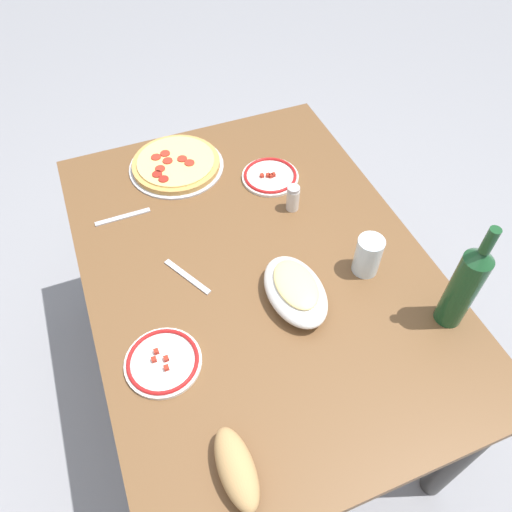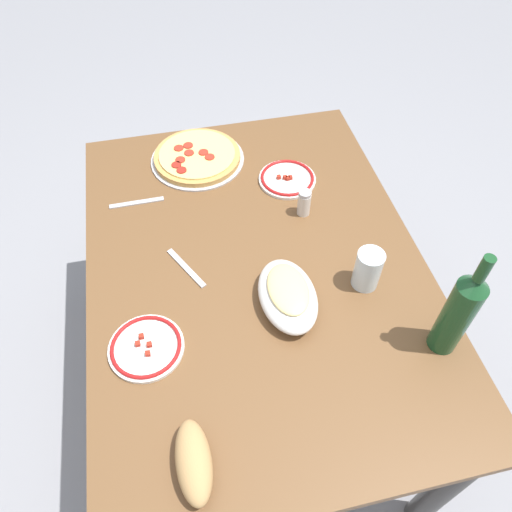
{
  "view_description": "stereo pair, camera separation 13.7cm",
  "coord_description": "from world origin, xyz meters",
  "px_view_note": "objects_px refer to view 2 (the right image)",
  "views": [
    {
      "loc": [
        0.81,
        -0.32,
        1.82
      ],
      "look_at": [
        0.0,
        0.0,
        0.76
      ],
      "focal_mm": 34.34,
      "sensor_mm": 36.0,
      "label": 1
    },
    {
      "loc": [
        0.85,
        -0.19,
        1.82
      ],
      "look_at": [
        0.0,
        0.0,
        0.76
      ],
      "focal_mm": 34.34,
      "sensor_mm": 36.0,
      "label": 2
    }
  ],
  "objects_px": {
    "pepperoni_pizza": "(197,157)",
    "side_plate_near": "(287,178)",
    "dining_table": "(256,286)",
    "side_plate_far": "(146,347)",
    "baked_pasta_dish": "(288,294)",
    "spice_shaker": "(304,203)",
    "bread_loaf": "(194,462)",
    "wine_bottle": "(458,313)",
    "water_glass": "(368,269)"
  },
  "relations": [
    {
      "from": "baked_pasta_dish",
      "to": "side_plate_near",
      "type": "relative_size",
      "value": 1.28
    },
    {
      "from": "pepperoni_pizza",
      "to": "baked_pasta_dish",
      "type": "relative_size",
      "value": 1.32
    },
    {
      "from": "water_glass",
      "to": "bread_loaf",
      "type": "height_order",
      "value": "water_glass"
    },
    {
      "from": "pepperoni_pizza",
      "to": "side_plate_far",
      "type": "bearing_deg",
      "value": -18.23
    },
    {
      "from": "pepperoni_pizza",
      "to": "side_plate_near",
      "type": "height_order",
      "value": "pepperoni_pizza"
    },
    {
      "from": "pepperoni_pizza",
      "to": "wine_bottle",
      "type": "xyz_separation_m",
      "value": [
        0.83,
        0.49,
        0.13
      ]
    },
    {
      "from": "dining_table",
      "to": "side_plate_far",
      "type": "distance_m",
      "value": 0.41
    },
    {
      "from": "baked_pasta_dish",
      "to": "side_plate_near",
      "type": "xyz_separation_m",
      "value": [
        -0.47,
        0.12,
        -0.03
      ]
    },
    {
      "from": "wine_bottle",
      "to": "water_glass",
      "type": "xyz_separation_m",
      "value": [
        -0.22,
        -0.12,
        -0.08
      ]
    },
    {
      "from": "water_glass",
      "to": "side_plate_near",
      "type": "bearing_deg",
      "value": -167.47
    },
    {
      "from": "pepperoni_pizza",
      "to": "bread_loaf",
      "type": "xyz_separation_m",
      "value": [
        1.0,
        -0.15,
        0.02
      ]
    },
    {
      "from": "baked_pasta_dish",
      "to": "spice_shaker",
      "type": "distance_m",
      "value": 0.34
    },
    {
      "from": "dining_table",
      "to": "baked_pasta_dish",
      "type": "height_order",
      "value": "baked_pasta_dish"
    },
    {
      "from": "pepperoni_pizza",
      "to": "water_glass",
      "type": "bearing_deg",
      "value": 31.23
    },
    {
      "from": "wine_bottle",
      "to": "bread_loaf",
      "type": "relative_size",
      "value": 1.88
    },
    {
      "from": "dining_table",
      "to": "baked_pasta_dish",
      "type": "distance_m",
      "value": 0.22
    },
    {
      "from": "water_glass",
      "to": "side_plate_far",
      "type": "relative_size",
      "value": 0.64
    },
    {
      "from": "wine_bottle",
      "to": "water_glass",
      "type": "height_order",
      "value": "wine_bottle"
    },
    {
      "from": "wine_bottle",
      "to": "bread_loaf",
      "type": "height_order",
      "value": "wine_bottle"
    },
    {
      "from": "side_plate_near",
      "to": "water_glass",
      "type": "bearing_deg",
      "value": 12.53
    },
    {
      "from": "water_glass",
      "to": "bread_loaf",
      "type": "relative_size",
      "value": 0.67
    },
    {
      "from": "dining_table",
      "to": "side_plate_far",
      "type": "xyz_separation_m",
      "value": [
        0.21,
        -0.33,
        0.12
      ]
    },
    {
      "from": "bread_loaf",
      "to": "water_glass",
      "type": "bearing_deg",
      "value": 126.08
    },
    {
      "from": "dining_table",
      "to": "side_plate_near",
      "type": "relative_size",
      "value": 7.05
    },
    {
      "from": "side_plate_far",
      "to": "baked_pasta_dish",
      "type": "bearing_deg",
      "value": 98.51
    },
    {
      "from": "side_plate_far",
      "to": "side_plate_near",
      "type": "bearing_deg",
      "value": 136.3
    },
    {
      "from": "spice_shaker",
      "to": "wine_bottle",
      "type": "bearing_deg",
      "value": 22.34
    },
    {
      "from": "water_glass",
      "to": "side_plate_near",
      "type": "relative_size",
      "value": 0.64
    },
    {
      "from": "side_plate_far",
      "to": "bread_loaf",
      "type": "height_order",
      "value": "bread_loaf"
    },
    {
      "from": "dining_table",
      "to": "baked_pasta_dish",
      "type": "bearing_deg",
      "value": 18.44
    },
    {
      "from": "dining_table",
      "to": "pepperoni_pizza",
      "type": "relative_size",
      "value": 4.16
    },
    {
      "from": "pepperoni_pizza",
      "to": "side_plate_far",
      "type": "xyz_separation_m",
      "value": [
        0.69,
        -0.23,
        -0.01
      ]
    },
    {
      "from": "wine_bottle",
      "to": "dining_table",
      "type": "bearing_deg",
      "value": -131.59
    },
    {
      "from": "bread_loaf",
      "to": "spice_shaker",
      "type": "height_order",
      "value": "spice_shaker"
    },
    {
      "from": "pepperoni_pizza",
      "to": "side_plate_far",
      "type": "height_order",
      "value": "pepperoni_pizza"
    },
    {
      "from": "water_glass",
      "to": "pepperoni_pizza",
      "type": "bearing_deg",
      "value": -148.77
    },
    {
      "from": "wine_bottle",
      "to": "water_glass",
      "type": "bearing_deg",
      "value": -150.91
    },
    {
      "from": "pepperoni_pizza",
      "to": "water_glass",
      "type": "distance_m",
      "value": 0.72
    },
    {
      "from": "side_plate_far",
      "to": "spice_shaker",
      "type": "height_order",
      "value": "spice_shaker"
    },
    {
      "from": "dining_table",
      "to": "water_glass",
      "type": "xyz_separation_m",
      "value": [
        0.13,
        0.28,
        0.17
      ]
    },
    {
      "from": "wine_bottle",
      "to": "side_plate_far",
      "type": "relative_size",
      "value": 1.79
    },
    {
      "from": "side_plate_near",
      "to": "side_plate_far",
      "type": "xyz_separation_m",
      "value": [
        0.52,
        -0.5,
        -0.0
      ]
    },
    {
      "from": "baked_pasta_dish",
      "to": "spice_shaker",
      "type": "xyz_separation_m",
      "value": [
        -0.31,
        0.13,
        0.0
      ]
    },
    {
      "from": "baked_pasta_dish",
      "to": "wine_bottle",
      "type": "height_order",
      "value": "wine_bottle"
    },
    {
      "from": "pepperoni_pizza",
      "to": "dining_table",
      "type": "bearing_deg",
      "value": 11.5
    },
    {
      "from": "side_plate_near",
      "to": "bread_loaf",
      "type": "xyz_separation_m",
      "value": [
        0.83,
        -0.42,
        0.03
      ]
    },
    {
      "from": "dining_table",
      "to": "spice_shaker",
      "type": "relative_size",
      "value": 15.19
    },
    {
      "from": "side_plate_near",
      "to": "spice_shaker",
      "type": "relative_size",
      "value": 2.15
    },
    {
      "from": "dining_table",
      "to": "bread_loaf",
      "type": "height_order",
      "value": "bread_loaf"
    },
    {
      "from": "baked_pasta_dish",
      "to": "bread_loaf",
      "type": "bearing_deg",
      "value": -39.47
    }
  ]
}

